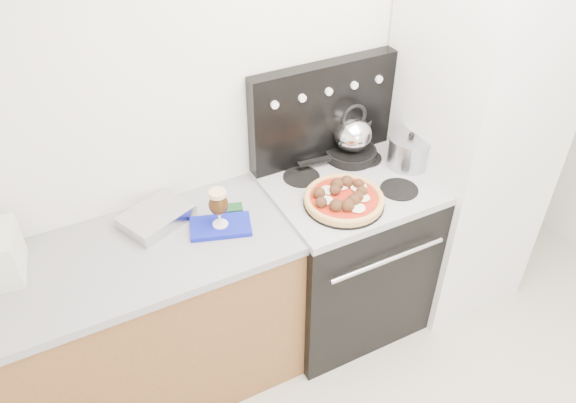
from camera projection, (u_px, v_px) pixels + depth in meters
room_shell at (480, 251)px, 1.83m from camera, size 3.52×3.01×2.52m
base_cabinet at (137, 330)px, 2.60m from camera, size 1.45×0.60×0.86m
countertop at (119, 260)px, 2.32m from camera, size 1.48×0.63×0.04m
stove_body at (343, 256)px, 2.97m from camera, size 0.76×0.65×0.88m
cooktop at (349, 187)px, 2.69m from camera, size 0.76×0.65×0.04m
backguard at (323, 112)px, 2.71m from camera, size 0.76×0.08×0.50m
fridge at (468, 145)px, 2.89m from camera, size 0.64×0.68×1.90m
foil_sheet at (156, 217)px, 2.46m from camera, size 0.35×0.31×0.06m
oven_mitt at (221, 227)px, 2.44m from camera, size 0.30×0.23×0.02m
beer_glass at (219, 208)px, 2.38m from camera, size 0.11×0.11×0.18m
pizza_pan at (344, 203)px, 2.55m from camera, size 0.45×0.45×0.01m
pizza at (344, 197)px, 2.53m from camera, size 0.44×0.44×0.05m
skillet at (351, 153)px, 2.84m from camera, size 0.28×0.28×0.05m
tea_kettle at (353, 131)px, 2.76m from camera, size 0.20×0.20×0.21m
stock_pot at (409, 152)px, 2.75m from camera, size 0.24×0.24×0.15m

